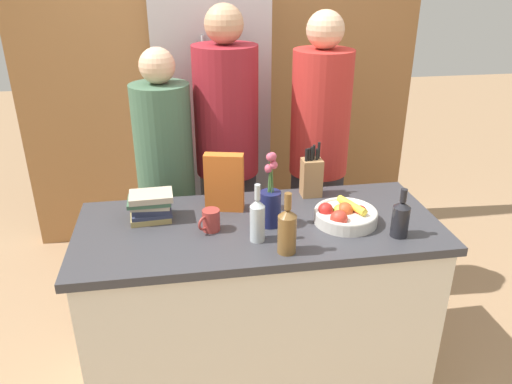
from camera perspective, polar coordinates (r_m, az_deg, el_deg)
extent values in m
plane|color=#A37F5B|center=(2.83, 0.31, -19.65)|extent=(14.00, 14.00, 0.00)
cube|color=silver|center=(2.55, 0.33, -12.83)|extent=(1.60, 0.68, 0.85)
cube|color=#38383D|center=(2.31, 0.35, -4.07)|extent=(1.67, 0.71, 0.04)
cube|color=#9E6B3D|center=(3.70, -3.92, 14.08)|extent=(2.87, 0.12, 2.60)
cube|color=#B7B7BC|center=(3.42, -5.11, 7.52)|extent=(0.70, 0.60, 1.95)
cylinder|color=#B7B7BC|center=(3.09, -5.69, 7.51)|extent=(0.02, 0.02, 1.07)
cylinder|color=silver|center=(2.33, 10.19, -2.84)|extent=(0.29, 0.29, 0.05)
torus|color=silver|center=(2.32, 10.24, -2.25)|extent=(0.29, 0.29, 0.02)
sphere|color=#C64C23|center=(2.33, 10.13, -2.09)|extent=(0.08, 0.08, 0.08)
sphere|color=red|center=(2.31, 7.97, -2.07)|extent=(0.07, 0.07, 0.07)
sphere|color=red|center=(2.24, 9.45, -3.03)|extent=(0.08, 0.08, 0.08)
sphere|color=#99B233|center=(2.33, 9.56, -2.18)|extent=(0.06, 0.06, 0.06)
sphere|color=red|center=(2.34, 11.79, -2.27)|extent=(0.06, 0.06, 0.06)
cylinder|color=yellow|center=(2.34, 10.89, -1.50)|extent=(0.10, 0.18, 0.03)
cube|color=#A87A4C|center=(2.55, 6.35, 1.66)|extent=(0.10, 0.09, 0.20)
cylinder|color=black|center=(2.49, 5.78, 4.12)|extent=(0.01, 0.01, 0.07)
cylinder|color=black|center=(2.50, 6.05, 4.19)|extent=(0.01, 0.01, 0.07)
cylinder|color=black|center=(2.50, 6.39, 4.27)|extent=(0.01, 0.01, 0.08)
cylinder|color=black|center=(2.51, 6.62, 4.44)|extent=(0.01, 0.01, 0.09)
cylinder|color=black|center=(2.51, 6.97, 4.20)|extent=(0.01, 0.01, 0.07)
cylinder|color=black|center=(2.53, 7.19, 4.64)|extent=(0.01, 0.01, 0.09)
cylinder|color=#191E4C|center=(2.25, 1.65, -1.91)|extent=(0.10, 0.10, 0.16)
cylinder|color=#477538|center=(2.18, 1.79, 2.01)|extent=(0.01, 0.01, 0.17)
sphere|color=#C64C66|center=(2.15, 1.87, 4.09)|extent=(0.04, 0.04, 0.04)
cylinder|color=#477538|center=(2.19, 1.82, 1.86)|extent=(0.02, 0.02, 0.15)
sphere|color=#C64C66|center=(2.17, 1.92, 3.73)|extent=(0.03, 0.03, 0.03)
cylinder|color=#477538|center=(2.20, 1.49, 1.28)|extent=(0.01, 0.01, 0.10)
sphere|color=#C64C66|center=(2.18, 1.38, 2.56)|extent=(0.03, 0.03, 0.03)
cylinder|color=#477538|center=(2.19, 1.55, 1.34)|extent=(0.01, 0.01, 0.11)
sphere|color=#C64C66|center=(2.17, 1.47, 2.72)|extent=(0.04, 0.04, 0.04)
cylinder|color=#477538|center=(2.18, 1.65, 1.96)|extent=(0.02, 0.01, 0.17)
sphere|color=#C64C66|center=(2.14, 1.65, 4.01)|extent=(0.04, 0.04, 0.04)
cylinder|color=#477538|center=(2.19, 1.89, 1.51)|extent=(0.02, 0.02, 0.13)
sphere|color=#C64C66|center=(2.16, 2.03, 3.10)|extent=(0.04, 0.04, 0.04)
cube|color=orange|center=(2.37, -3.65, 1.09)|extent=(0.19, 0.10, 0.28)
cylinder|color=#99332D|center=(2.23, -5.14, -3.22)|extent=(0.08, 0.08, 0.10)
torus|color=#99332D|center=(2.20, -5.97, -3.58)|extent=(0.06, 0.05, 0.07)
cube|color=#99844C|center=(2.39, -11.94, -2.72)|extent=(0.20, 0.16, 0.03)
cube|color=#2D334C|center=(2.37, -11.84, -2.25)|extent=(0.19, 0.15, 0.02)
cube|color=#2D334C|center=(2.36, -11.79, -1.81)|extent=(0.18, 0.13, 0.02)
cube|color=#B7A88E|center=(2.36, -11.88, -1.28)|extent=(0.19, 0.15, 0.02)
cube|color=#3D6047|center=(2.35, -12.09, -0.94)|extent=(0.20, 0.14, 0.02)
cube|color=#B7A88E|center=(2.33, -11.92, -0.46)|extent=(0.20, 0.14, 0.03)
cylinder|color=black|center=(2.26, 16.14, -3.26)|extent=(0.08, 0.08, 0.14)
cone|color=black|center=(2.22, 16.39, -1.37)|extent=(0.08, 0.08, 0.03)
cylinder|color=black|center=(2.20, 16.52, -0.38)|extent=(0.03, 0.03, 0.06)
cylinder|color=#B2BCC1|center=(2.13, 0.16, -3.62)|extent=(0.06, 0.06, 0.16)
cone|color=#B2BCC1|center=(2.08, 0.16, -1.26)|extent=(0.06, 0.06, 0.03)
cylinder|color=#B2BCC1|center=(2.06, 0.16, -0.01)|extent=(0.02, 0.02, 0.07)
cylinder|color=brown|center=(2.05, 3.56, -4.84)|extent=(0.08, 0.08, 0.17)
cone|color=brown|center=(2.00, 3.63, -2.37)|extent=(0.08, 0.08, 0.03)
cylinder|color=brown|center=(1.98, 3.67, -1.06)|extent=(0.03, 0.03, 0.07)
cube|color=#383842|center=(3.06, -9.53, -7.04)|extent=(0.29, 0.24, 0.77)
cylinder|color=#42664C|center=(2.76, -10.54, 5.53)|extent=(0.32, 0.32, 0.64)
sphere|color=#DBAD89|center=(2.66, -11.25, 13.99)|extent=(0.19, 0.19, 0.19)
cube|color=#383842|center=(3.13, -3.06, -4.92)|extent=(0.32, 0.26, 0.86)
cylinder|color=maroon|center=(2.82, -3.43, 9.21)|extent=(0.36, 0.36, 0.72)
sphere|color=tan|center=(2.74, -3.68, 18.63)|extent=(0.21, 0.21, 0.21)
cube|color=#383842|center=(3.18, 6.66, -4.67)|extent=(0.30, 0.23, 0.85)
cylinder|color=red|center=(2.89, 7.41, 8.91)|extent=(0.34, 0.34, 0.71)
sphere|color=#DBAD89|center=(2.80, 7.94, 17.92)|extent=(0.20, 0.20, 0.20)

